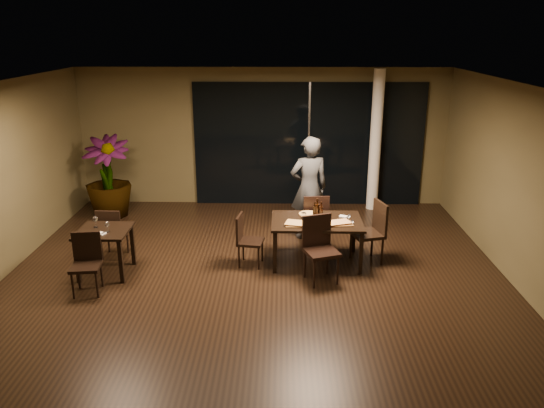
{
  "coord_description": "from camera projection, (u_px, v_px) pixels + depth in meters",
  "views": [
    {
      "loc": [
        0.41,
        -7.46,
        3.78
      ],
      "look_at": [
        0.26,
        0.74,
        1.05
      ],
      "focal_mm": 35.0,
      "sensor_mm": 36.0,
      "label": 1
    }
  ],
  "objects": [
    {
      "name": "bottle_a",
      "position": [
        315.0,
        210.0,
        8.81
      ],
      "size": [
        0.06,
        0.06,
        0.29
      ],
      "primitive_type": null,
      "color": "black",
      "rests_on": "main_table"
    },
    {
      "name": "window_panel",
      "position": [
        309.0,
        145.0,
        11.59
      ],
      "size": [
        5.0,
        0.06,
        2.7
      ],
      "primitive_type": "cube",
      "color": "black",
      "rests_on": "ground"
    },
    {
      "name": "diner",
      "position": [
        309.0,
        188.0,
        9.78
      ],
      "size": [
        0.74,
        0.58,
        1.94
      ],
      "primitive_type": "imported",
      "rotation": [
        0.0,
        0.0,
        3.38
      ],
      "color": "#303235",
      "rests_on": "ground"
    },
    {
      "name": "pizza_board_left",
      "position": [
        302.0,
        225.0,
        8.56
      ],
      "size": [
        0.54,
        0.27,
        0.01
      ],
      "primitive_type": "cube",
      "rotation": [
        0.0,
        0.0,
        0.0
      ],
      "color": "#4A3117",
      "rests_on": "main_table"
    },
    {
      "name": "oblong_pizza_right",
      "position": [
        336.0,
        223.0,
        8.59
      ],
      "size": [
        0.51,
        0.36,
        0.02
      ],
      "primitive_type": null,
      "rotation": [
        0.0,
        0.0,
        0.34
      ],
      "color": "#6B1009",
      "rests_on": "pizza_board_right"
    },
    {
      "name": "wall_right",
      "position": [
        531.0,
        192.0,
        7.73
      ],
      "size": [
        0.1,
        8.0,
        3.0
      ],
      "primitive_type": "cube",
      "color": "brown",
      "rests_on": "ground"
    },
    {
      "name": "chair_main_far",
      "position": [
        315.0,
        217.0,
        9.5
      ],
      "size": [
        0.49,
        0.49,
        0.98
      ],
      "rotation": [
        0.0,
        0.0,
        3.21
      ],
      "color": "black",
      "rests_on": "ground"
    },
    {
      "name": "wall_back",
      "position": [
        263.0,
        137.0,
        11.64
      ],
      "size": [
        8.0,
        0.1,
        3.0
      ],
      "primitive_type": "cube",
      "color": "brown",
      "rests_on": "ground"
    },
    {
      "name": "side_table",
      "position": [
        104.0,
        237.0,
        8.4
      ],
      "size": [
        0.8,
        0.8,
        0.75
      ],
      "color": "black",
      "rests_on": "ground"
    },
    {
      "name": "bottle_b",
      "position": [
        321.0,
        211.0,
        8.75
      ],
      "size": [
        0.07,
        0.07,
        0.31
      ],
      "primitive_type": null,
      "color": "black",
      "rests_on": "main_table"
    },
    {
      "name": "round_pizza",
      "position": [
        309.0,
        214.0,
        9.05
      ],
      "size": [
        0.32,
        0.32,
        0.01
      ],
      "primitive_type": "cylinder",
      "color": "red",
      "rests_on": "main_table"
    },
    {
      "name": "chair_main_near",
      "position": [
        319.0,
        245.0,
        8.24
      ],
      "size": [
        0.61,
        0.61,
        1.03
      ],
      "rotation": [
        0.0,
        0.0,
        0.34
      ],
      "color": "black",
      "rests_on": "ground"
    },
    {
      "name": "main_table",
      "position": [
        317.0,
        224.0,
        8.8
      ],
      "size": [
        1.5,
        1.0,
        0.75
      ],
      "color": "black",
      "rests_on": "ground"
    },
    {
      "name": "bottle_c",
      "position": [
        317.0,
        209.0,
        8.8
      ],
      "size": [
        0.08,
        0.08,
        0.35
      ],
      "primitive_type": null,
      "color": "black",
      "rests_on": "main_table"
    },
    {
      "name": "chair_side_near",
      "position": [
        87.0,
        260.0,
        7.87
      ],
      "size": [
        0.47,
        0.47,
        0.91
      ],
      "rotation": [
        0.0,
        0.0,
        0.12
      ],
      "color": "black",
      "rests_on": "ground"
    },
    {
      "name": "pizza_board_right",
      "position": [
        336.0,
        224.0,
        8.59
      ],
      "size": [
        0.57,
        0.33,
        0.01
      ],
      "primitive_type": "cube",
      "rotation": [
        0.0,
        0.0,
        0.1
      ],
      "color": "#4A2F18",
      "rests_on": "main_table"
    },
    {
      "name": "chair_main_right",
      "position": [
        373.0,
        229.0,
        8.87
      ],
      "size": [
        0.6,
        0.6,
        1.05
      ],
      "rotation": [
        0.0,
        0.0,
        -1.3
      ],
      "color": "black",
      "rests_on": "ground"
    },
    {
      "name": "column",
      "position": [
        375.0,
        141.0,
        11.22
      ],
      "size": [
        0.24,
        0.24,
        3.0
      ],
      "primitive_type": "cylinder",
      "color": "white",
      "rests_on": "ground"
    },
    {
      "name": "oblong_pizza_left",
      "position": [
        302.0,
        224.0,
        8.55
      ],
      "size": [
        0.56,
        0.36,
        0.02
      ],
      "primitive_type": null,
      "rotation": [
        0.0,
        0.0,
        -0.22
      ],
      "color": "#691B09",
      "rests_on": "pizza_board_left"
    },
    {
      "name": "ceiling",
      "position": [
        252.0,
        86.0,
        7.32
      ],
      "size": [
        8.0,
        8.0,
        0.04
      ],
      "primitive_type": "cube",
      "color": "silver",
      "rests_on": "wall_back"
    },
    {
      "name": "side_napkin",
      "position": [
        100.0,
        233.0,
        8.2
      ],
      "size": [
        0.21,
        0.17,
        0.01
      ],
      "primitive_type": "cube",
      "rotation": [
        0.0,
        0.0,
        -0.43
      ],
      "color": "white",
      "rests_on": "side_table"
    },
    {
      "name": "chair_main_left",
      "position": [
        246.0,
        237.0,
        8.77
      ],
      "size": [
        0.46,
        0.46,
        0.87
      ],
      "rotation": [
        0.0,
        0.0,
        1.42
      ],
      "color": "black",
      "rests_on": "ground"
    },
    {
      "name": "napkin_far",
      "position": [
        345.0,
        217.0,
        8.93
      ],
      "size": [
        0.2,
        0.16,
        0.01
      ],
      "primitive_type": "cube",
      "rotation": [
        0.0,
        0.0,
        -0.39
      ],
      "color": "white",
      "rests_on": "main_table"
    },
    {
      "name": "ground",
      "position": [
        255.0,
        283.0,
        8.27
      ],
      "size": [
        8.0,
        8.0,
        0.0
      ],
      "primitive_type": "plane",
      "color": "black",
      "rests_on": "ground"
    },
    {
      "name": "tumbler_right",
      "position": [
        327.0,
        216.0,
        8.84
      ],
      "size": [
        0.07,
        0.07,
        0.09
      ],
      "primitive_type": "cylinder",
      "color": "white",
      "rests_on": "main_table"
    },
    {
      "name": "wine_glass_a",
      "position": [
        96.0,
        222.0,
        8.44
      ],
      "size": [
        0.08,
        0.08,
        0.18
      ],
      "primitive_type": null,
      "color": "white",
      "rests_on": "side_table"
    },
    {
      "name": "wine_glass_b",
      "position": [
        107.0,
        227.0,
        8.26
      ],
      "size": [
        0.07,
        0.07,
        0.16
      ],
      "primitive_type": null,
      "color": "white",
      "rests_on": "side_table"
    },
    {
      "name": "napkin_near",
      "position": [
        348.0,
        222.0,
        8.67
      ],
      "size": [
        0.2,
        0.16,
        0.01
      ],
      "primitive_type": "cube",
      "rotation": [
        0.0,
        0.0,
        -0.37
      ],
      "color": "silver",
      "rests_on": "main_table"
    },
    {
      "name": "tumbler_left",
      "position": [
        304.0,
        215.0,
        8.86
      ],
      "size": [
        0.08,
        0.08,
        0.1
      ],
      "primitive_type": "cylinder",
      "color": "white",
      "rests_on": "main_table"
    },
    {
      "name": "wall_front",
      "position": [
        226.0,
        349.0,
        3.96
      ],
      "size": [
        8.0,
        0.1,
        3.0
      ],
      "primitive_type": "cube",
      "color": "brown",
      "rests_on": "ground"
    },
    {
      "name": "potted_plant",
      "position": [
        108.0,
        177.0,
        10.94
      ],
      "size": [
        1.05,
        1.05,
        1.7
      ],
      "primitive_type": "imported",
      "rotation": [
        0.0,
        0.0,
        0.15
      ],
      "color": "#1B4A18",
      "rests_on": "ground"
    },
    {
      "name": "chair_side_far",
      "position": [
        112.0,
        231.0,
        9.0
      ],
      "size": [
        0.43,
        0.43,
        0.9
      ],
      "rotation": [
        0.0,
        0.0,
        3.1
      ],
      "color": "black",
      "rests_on": "ground"
    }
  ]
}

